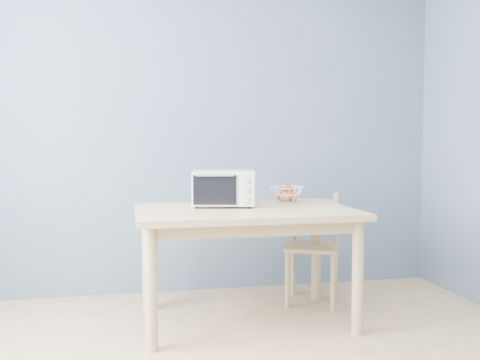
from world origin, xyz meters
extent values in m
cube|color=slate|center=(0.00, 2.25, 1.30)|extent=(4.00, 0.01, 2.60)
cube|color=tan|center=(0.26, 1.42, 0.73)|extent=(1.40, 0.90, 0.04)
cylinder|color=tan|center=(-0.36, 1.05, 0.35)|extent=(0.07, 0.07, 0.71)
cylinder|color=tan|center=(0.88, 1.05, 0.35)|extent=(0.07, 0.07, 0.71)
cylinder|color=tan|center=(-0.36, 1.79, 0.35)|extent=(0.07, 0.07, 0.71)
cylinder|color=tan|center=(0.88, 1.79, 0.35)|extent=(0.07, 0.07, 0.71)
cube|color=silver|center=(0.15, 1.55, 0.88)|extent=(0.45, 0.35, 0.23)
cube|color=black|center=(0.09, 1.56, 0.87)|extent=(0.30, 0.28, 0.18)
cube|color=black|center=(0.06, 1.42, 0.87)|extent=(0.27, 0.06, 0.19)
cylinder|color=silver|center=(0.06, 1.41, 0.97)|extent=(0.24, 0.06, 0.01)
cube|color=silver|center=(0.26, 1.39, 0.88)|extent=(0.11, 0.03, 0.21)
cylinder|color=black|center=(-0.04, 1.48, 0.76)|extent=(0.02, 0.02, 0.01)
cylinder|color=black|center=(0.29, 1.42, 0.76)|extent=(0.02, 0.02, 0.01)
cylinder|color=black|center=(0.00, 1.69, 0.76)|extent=(0.02, 0.02, 0.01)
cylinder|color=black|center=(0.33, 1.62, 0.76)|extent=(0.02, 0.02, 0.01)
cylinder|color=silver|center=(0.26, 1.38, 0.94)|extent=(0.04, 0.02, 0.04)
cylinder|color=silver|center=(0.26, 1.38, 0.88)|extent=(0.04, 0.02, 0.04)
cylinder|color=silver|center=(0.26, 1.38, 0.81)|extent=(0.04, 0.02, 0.04)
torus|color=white|center=(0.63, 1.72, 0.86)|extent=(0.27, 0.27, 0.01)
torus|color=white|center=(0.63, 1.72, 0.81)|extent=(0.21, 0.21, 0.01)
torus|color=white|center=(0.63, 1.72, 0.76)|extent=(0.13, 0.13, 0.01)
sphere|color=red|center=(0.60, 1.73, 0.79)|extent=(0.08, 0.08, 0.08)
sphere|color=#BF6D16|center=(0.67, 1.70, 0.79)|extent=(0.07, 0.07, 0.07)
sphere|color=#EA845B|center=(0.64, 1.76, 0.79)|extent=(0.07, 0.07, 0.07)
sphere|color=red|center=(0.64, 1.71, 0.84)|extent=(0.07, 0.07, 0.07)
sphere|color=#EA845B|center=(0.60, 1.68, 0.79)|extent=(0.07, 0.07, 0.07)
cube|color=tan|center=(0.84, 1.74, 0.41)|extent=(0.49, 0.49, 0.03)
cylinder|color=tan|center=(0.62, 1.66, 0.20)|extent=(0.04, 0.04, 0.40)
cylinder|color=tan|center=(0.92, 1.53, 0.20)|extent=(0.04, 0.04, 0.40)
cylinder|color=tan|center=(0.75, 1.95, 0.20)|extent=(0.04, 0.04, 0.40)
cylinder|color=tan|center=(1.05, 1.82, 0.20)|extent=(0.04, 0.04, 0.40)
cylinder|color=tan|center=(0.75, 1.95, 0.60)|extent=(0.04, 0.04, 0.40)
cylinder|color=tan|center=(1.05, 1.82, 0.60)|extent=(0.04, 0.04, 0.40)
cube|color=tan|center=(0.90, 1.89, 0.52)|extent=(0.30, 0.15, 0.04)
cube|color=tan|center=(0.90, 1.89, 0.62)|extent=(0.30, 0.15, 0.04)
cube|color=tan|center=(0.90, 1.89, 0.73)|extent=(0.30, 0.15, 0.04)
camera|label=1|loc=(-0.46, -1.94, 1.18)|focal=40.00mm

